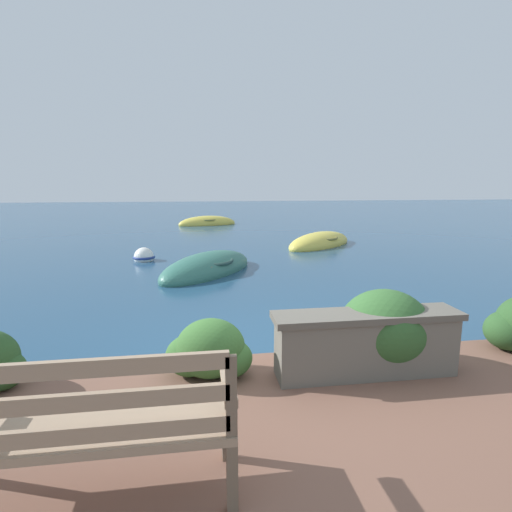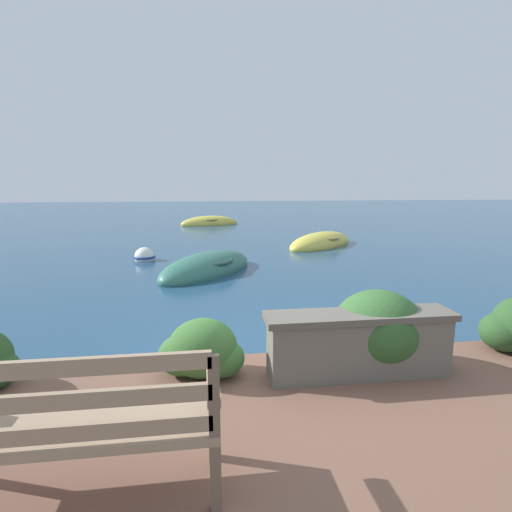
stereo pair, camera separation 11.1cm
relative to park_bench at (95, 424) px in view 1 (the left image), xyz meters
name	(u,v)px [view 1 (the left image)]	position (x,y,z in m)	size (l,w,h in m)	color
ground_plane	(292,371)	(1.54, 1.83, -0.70)	(80.00, 80.00, 0.00)	navy
park_bench	(95,424)	(0.00, 0.00, 0.00)	(1.52, 0.48, 0.93)	brown
stone_wall	(366,343)	(2.09, 1.24, -0.18)	(1.75, 0.39, 0.60)	#666056
hedge_clump_left	(209,352)	(0.65, 1.42, -0.25)	(0.80, 0.57, 0.54)	#38662D
hedge_clump_centre	(382,333)	(2.32, 1.41, -0.16)	(1.11, 0.80, 0.76)	#2D5628
rowboat_nearest	(208,270)	(0.77, 6.75, -0.64)	(2.72, 3.06, 0.79)	#336B5B
rowboat_mid	(320,244)	(4.43, 10.15, -0.64)	(3.05, 2.90, 0.76)	#DBC64C
rowboat_far	(207,224)	(1.03, 17.06, -0.64)	(2.93, 1.66, 0.76)	#DBC64C
mooring_buoy	(144,257)	(-0.82, 8.39, -0.62)	(0.56, 0.56, 0.51)	white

